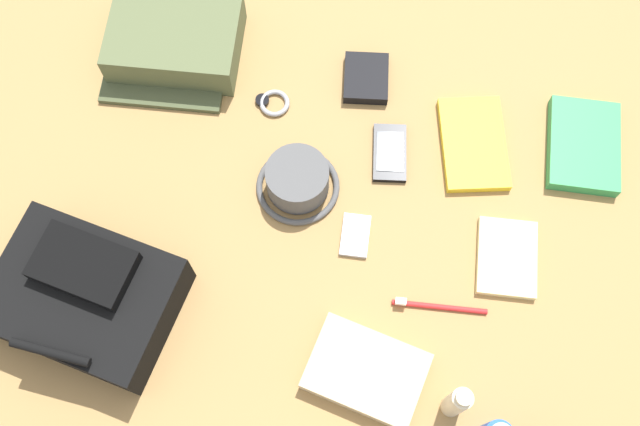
# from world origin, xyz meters

# --- Properties ---
(ground_plane) EXTENTS (2.64, 2.02, 0.02)m
(ground_plane) POSITION_xyz_m (0.00, 0.00, -0.01)
(ground_plane) COLOR #A07945
(ground_plane) RESTS_ON ground
(backpack) EXTENTS (0.33, 0.27, 0.13)m
(backpack) POSITION_xyz_m (0.36, 0.26, 0.06)
(backpack) COLOR black
(backpack) RESTS_ON ground_plane
(toiletry_pouch) EXTENTS (0.29, 0.28, 0.08)m
(toiletry_pouch) POSITION_xyz_m (0.38, -0.29, 0.04)
(toiletry_pouch) COLOR #56603D
(toiletry_pouch) RESTS_ON ground_plane
(bucket_hat) EXTENTS (0.16, 0.16, 0.07)m
(bucket_hat) POSITION_xyz_m (0.06, -0.06, 0.03)
(bucket_hat) COLOR #545454
(bucket_hat) RESTS_ON ground_plane
(lotion_bottle) EXTENTS (0.04, 0.04, 0.14)m
(lotion_bottle) POSITION_xyz_m (-0.31, 0.28, 0.07)
(lotion_bottle) COLOR beige
(lotion_bottle) RESTS_ON ground_plane
(paperback_novel) EXTENTS (0.16, 0.21, 0.03)m
(paperback_novel) POSITION_xyz_m (-0.47, -0.28, 0.01)
(paperback_novel) COLOR #2D934C
(paperback_novel) RESTS_ON ground_plane
(travel_guidebook) EXTENTS (0.18, 0.23, 0.02)m
(travel_guidebook) POSITION_xyz_m (-0.26, -0.23, 0.01)
(travel_guidebook) COLOR yellow
(travel_guidebook) RESTS_ON ground_plane
(cell_phone) EXTENTS (0.09, 0.13, 0.01)m
(cell_phone) POSITION_xyz_m (-0.10, -0.17, 0.01)
(cell_phone) COLOR black
(cell_phone) RESTS_ON ground_plane
(media_player) EXTENTS (0.06, 0.09, 0.01)m
(media_player) POSITION_xyz_m (-0.07, 0.01, 0.01)
(media_player) COLOR #B7B7BC
(media_player) RESTS_ON ground_plane
(wristwatch) EXTENTS (0.07, 0.06, 0.01)m
(wristwatch) POSITION_xyz_m (0.16, -0.22, 0.01)
(wristwatch) COLOR #99999E
(wristwatch) RESTS_ON ground_plane
(toothbrush) EXTENTS (0.17, 0.04, 0.02)m
(toothbrush) POSITION_xyz_m (-0.25, 0.11, 0.01)
(toothbrush) COLOR red
(toothbrush) RESTS_ON ground_plane
(wallet) EXTENTS (0.11, 0.13, 0.02)m
(wallet) POSITION_xyz_m (-0.01, -0.32, 0.01)
(wallet) COLOR black
(wallet) RESTS_ON ground_plane
(notepad) EXTENTS (0.13, 0.16, 0.02)m
(notepad) POSITION_xyz_m (-0.36, -0.01, 0.01)
(notepad) COLOR beige
(notepad) RESTS_ON ground_plane
(folded_towel) EXTENTS (0.22, 0.17, 0.04)m
(folded_towel) POSITION_xyz_m (-0.15, 0.26, 0.02)
(folded_towel) COLOR #C6B289
(folded_towel) RESTS_ON ground_plane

